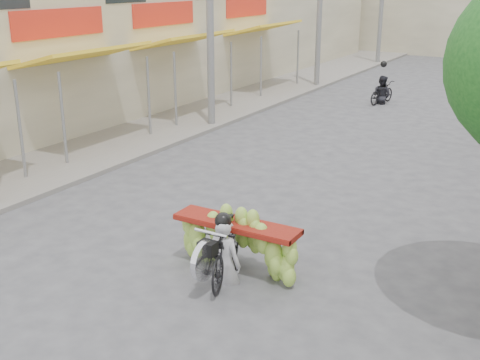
# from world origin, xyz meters

# --- Properties ---
(ground) EXTENTS (120.00, 120.00, 0.00)m
(ground) POSITION_xyz_m (0.00, 0.00, 0.00)
(ground) COLOR #525156
(ground) RESTS_ON ground
(sidewalk_left) EXTENTS (4.00, 60.00, 0.12)m
(sidewalk_left) POSITION_xyz_m (-7.00, 15.00, 0.06)
(sidewalk_left) COLOR gray
(sidewalk_left) RESTS_ON ground
(shophouse_row_left) EXTENTS (9.77, 40.00, 6.00)m
(shophouse_row_left) POSITION_xyz_m (-11.98, 13.98, 3.00)
(shophouse_row_left) COLOR #BFB797
(shophouse_row_left) RESTS_ON ground
(utility_pole_mid) EXTENTS (0.60, 0.24, 8.00)m
(utility_pole_mid) POSITION_xyz_m (-5.40, 12.00, 4.03)
(utility_pole_mid) COLOR slate
(utility_pole_mid) RESTS_ON ground
(banana_motorbike) EXTENTS (2.25, 1.91, 2.07)m
(banana_motorbike) POSITION_xyz_m (0.71, 3.06, 0.69)
(banana_motorbike) COLOR black
(banana_motorbike) RESTS_ON ground
(bg_motorbike_a) EXTENTS (0.88, 1.65, 1.95)m
(bg_motorbike_a) POSITION_xyz_m (-1.63, 18.78, 0.75)
(bg_motorbike_a) COLOR black
(bg_motorbike_a) RESTS_ON ground
(bg_motorbike_b) EXTENTS (1.18, 1.79, 1.95)m
(bg_motorbike_b) POSITION_xyz_m (1.60, 20.80, 0.84)
(bg_motorbike_b) COLOR black
(bg_motorbike_b) RESTS_ON ground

